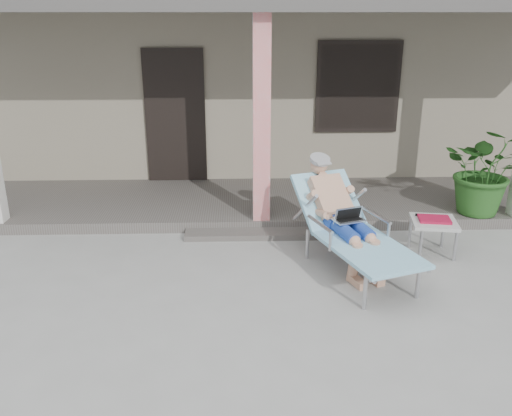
{
  "coord_description": "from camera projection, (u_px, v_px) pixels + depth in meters",
  "views": [
    {
      "loc": [
        -0.28,
        -4.67,
        2.75
      ],
      "look_at": [
        -0.12,
        0.6,
        0.85
      ],
      "focal_mm": 38.0,
      "sensor_mm": 36.0,
      "label": 1
    }
  ],
  "objects": [
    {
      "name": "ground",
      "position": [
        270.0,
        310.0,
        5.33
      ],
      "size": [
        60.0,
        60.0,
        0.0
      ],
      "primitive_type": "plane",
      "color": "#9E9E99",
      "rests_on": "ground"
    },
    {
      "name": "house",
      "position": [
        253.0,
        71.0,
        10.87
      ],
      "size": [
        10.4,
        5.4,
        3.3
      ],
      "color": "gray",
      "rests_on": "ground"
    },
    {
      "name": "porch_deck",
      "position": [
        259.0,
        202.0,
        8.12
      ],
      "size": [
        10.0,
        2.0,
        0.15
      ],
      "primitive_type": "cube",
      "color": "#605B56",
      "rests_on": "ground"
    },
    {
      "name": "porch_overhang",
      "position": [
        259.0,
        10.0,
        7.15
      ],
      "size": [
        10.0,
        2.3,
        2.85
      ],
      "color": "silver",
      "rests_on": "porch_deck"
    },
    {
      "name": "porch_step",
      "position": [
        262.0,
        234.0,
        7.05
      ],
      "size": [
        2.0,
        0.3,
        0.07
      ],
      "primitive_type": "cube",
      "color": "#605B56",
      "rests_on": "ground"
    },
    {
      "name": "lounger",
      "position": [
        347.0,
        202.0,
        6.0
      ],
      "size": [
        1.3,
        1.99,
        1.25
      ],
      "rotation": [
        0.0,
        0.0,
        0.34
      ],
      "color": "#B7B7BC",
      "rests_on": "ground"
    },
    {
      "name": "side_table",
      "position": [
        434.0,
        224.0,
        6.44
      ],
      "size": [
        0.59,
        0.59,
        0.46
      ],
      "rotation": [
        0.0,
        0.0,
        -0.16
      ],
      "color": "#BBBBB6",
      "rests_on": "ground"
    },
    {
      "name": "potted_palm",
      "position": [
        486.0,
        170.0,
        7.27
      ],
      "size": [
        1.36,
        1.27,
        1.22
      ],
      "primitive_type": "imported",
      "rotation": [
        0.0,
        0.0,
        -0.35
      ],
      "color": "#26591E",
      "rests_on": "porch_deck"
    }
  ]
}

